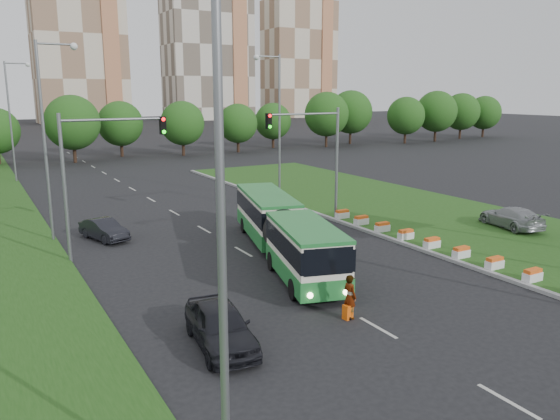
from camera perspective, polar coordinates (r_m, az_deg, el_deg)
ground at (r=28.37m, az=7.06°, el=-6.49°), size 360.00×360.00×0.00m
grass_median at (r=42.45m, az=14.67°, el=-0.38°), size 14.00×60.00×0.15m
median_kerb at (r=37.98m, az=7.15°, el=-1.51°), size 0.30×60.00×0.18m
lane_markings at (r=44.39m, az=-11.83°, el=0.21°), size 0.20×100.00×0.01m
flower_planters at (r=33.08m, az=15.59°, el=-3.31°), size 1.10×18.10×0.60m
traffic_mast_median at (r=37.97m, az=3.99°, el=6.61°), size 5.76×0.32×8.00m
traffic_mast_left at (r=31.17m, az=-18.81°, el=4.75°), size 5.76×0.32×8.00m
street_lamps at (r=34.21m, az=-6.97°, el=7.02°), size 36.00×60.00×12.00m
tree_line at (r=80.90m, az=-11.01°, el=8.82°), size 120.00×8.00×9.00m
apartment_tower_ceast at (r=174.93m, az=-20.36°, el=16.78°), size 25.00×15.00×50.00m
apartment_tower_east at (r=186.17m, az=-7.60°, el=16.63°), size 27.00×15.00×47.00m
midrise_east at (r=201.95m, az=1.99°, el=15.39°), size 24.00×14.00×40.00m
articulated_bus at (r=30.22m, az=-0.11°, el=-2.12°), size 2.43×15.57×2.56m
car_left_near at (r=20.29m, az=-6.25°, el=-11.90°), size 2.48×4.89×1.60m
car_left_far at (r=35.80m, az=-17.91°, el=-1.95°), size 2.51×4.20×1.31m
car_median at (r=39.59m, az=23.01°, el=-0.70°), size 2.95×5.21×1.42m
pedestrian at (r=22.64m, az=7.31°, el=-8.96°), size 0.50×0.71×1.85m
shopping_trolley at (r=22.74m, az=7.09°, el=-10.53°), size 0.36×0.38×0.61m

